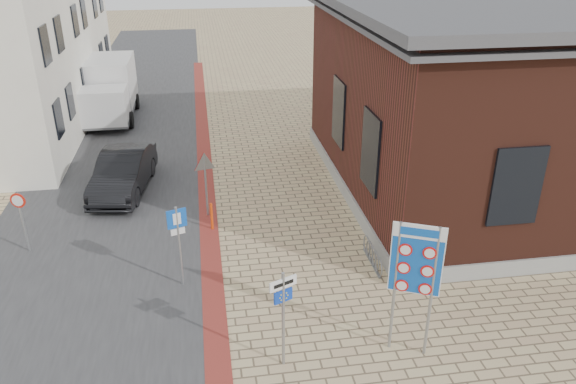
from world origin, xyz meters
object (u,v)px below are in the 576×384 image
object	(u,v)px
sedan	(123,172)
border_sign	(416,262)
box_truck	(109,89)
parking_sign	(178,233)
bollard	(212,217)
essen_sign	(283,305)

from	to	relation	value
sedan	border_sign	world-z (taller)	border_sign
box_truck	border_sign	distance (m)	21.12
box_truck	parking_sign	distance (m)	16.09
sedan	parking_sign	size ratio (longest dim) A/B	1.91
bollard	essen_sign	bearing A→B (deg)	-78.26
bollard	sedan	bearing A→B (deg)	131.46
essen_sign	parking_sign	world-z (taller)	essen_sign
box_truck	bollard	xyz separation A→B (m)	(4.61, -12.66, -1.03)
border_sign	essen_sign	distance (m)	3.00
box_truck	essen_sign	distance (m)	20.06
border_sign	essen_sign	bearing A→B (deg)	-155.14
sedan	parking_sign	xyz separation A→B (m)	(2.17, -6.50, 0.87)
essen_sign	bollard	bearing A→B (deg)	78.07
border_sign	essen_sign	world-z (taller)	border_sign
parking_sign	sedan	bearing A→B (deg)	89.02
sedan	border_sign	distance (m)	12.51
border_sign	parking_sign	xyz separation A→B (m)	(-5.17, 3.50, -0.79)
essen_sign	bollard	xyz separation A→B (m)	(-1.35, 6.50, -1.14)
border_sign	parking_sign	distance (m)	6.29
box_truck	sedan	bearing A→B (deg)	-80.48
box_truck	parking_sign	size ratio (longest dim) A/B	2.33
sedan	box_truck	world-z (taller)	box_truck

